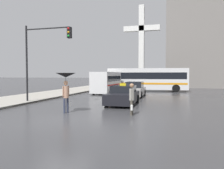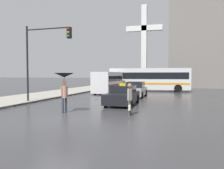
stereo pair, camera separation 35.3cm
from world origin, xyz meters
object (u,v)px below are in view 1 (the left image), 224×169
(city_bus, at_px, (147,79))
(traffic_light, at_px, (43,49))
(sedan_red, at_px, (134,90))
(ambulance_van, at_px, (106,82))
(pedestrian_with_umbrella, at_px, (66,80))
(monument_cross, at_px, (142,41))
(pedestrian_man, at_px, (132,97))
(taxi, at_px, (123,96))

(city_bus, height_order, traffic_light, traffic_light)
(sedan_red, relative_size, ambulance_van, 0.80)
(ambulance_van, relative_size, pedestrian_with_umbrella, 2.42)
(sedan_red, relative_size, monument_cross, 0.31)
(pedestrian_with_umbrella, bearing_deg, pedestrian_man, -58.94)
(traffic_light, distance_m, monument_cross, 24.38)
(sedan_red, xyz_separation_m, ambulance_van, (-3.73, 2.78, 0.71))
(ambulance_van, distance_m, pedestrian_man, 13.87)
(pedestrian_with_umbrella, relative_size, pedestrian_man, 1.33)
(pedestrian_man, bearing_deg, monument_cross, -173.76)
(taxi, bearing_deg, pedestrian_with_umbrella, 61.87)
(taxi, height_order, city_bus, city_bus)
(sedan_red, distance_m, pedestrian_man, 10.17)
(pedestrian_man, distance_m, traffic_light, 8.43)
(ambulance_van, distance_m, traffic_light, 10.40)
(pedestrian_man, relative_size, monument_cross, 0.12)
(ambulance_van, relative_size, traffic_light, 0.93)
(taxi, xyz_separation_m, city_bus, (0.32, 13.65, 1.03))
(pedestrian_man, bearing_deg, pedestrian_with_umbrella, -84.65)
(taxi, xyz_separation_m, monument_cross, (-1.64, 22.66, 7.40))
(sedan_red, height_order, monument_cross, monument_cross)
(pedestrian_man, bearing_deg, city_bus, -176.81)
(ambulance_van, bearing_deg, traffic_light, 81.25)
(ambulance_van, bearing_deg, monument_cross, -96.58)
(taxi, distance_m, city_bus, 13.69)
(city_bus, relative_size, monument_cross, 0.73)
(city_bus, xyz_separation_m, pedestrian_man, (1.03, -17.67, -0.72))
(city_bus, distance_m, pedestrian_with_umbrella, 18.22)
(taxi, xyz_separation_m, pedestrian_man, (1.34, -4.03, 0.31))
(city_bus, bearing_deg, pedestrian_man, -0.72)
(sedan_red, bearing_deg, ambulance_van, -36.73)
(traffic_light, bearing_deg, city_bus, 67.13)
(ambulance_van, relative_size, monument_cross, 0.39)
(taxi, distance_m, pedestrian_man, 4.26)
(sedan_red, relative_size, pedestrian_with_umbrella, 1.93)
(ambulance_van, distance_m, monument_cross, 15.53)
(sedan_red, height_order, ambulance_van, ambulance_van)
(sedan_red, height_order, city_bus, city_bus)
(sedan_red, distance_m, city_bus, 7.70)
(taxi, height_order, monument_cross, monument_cross)
(ambulance_van, height_order, traffic_light, traffic_light)
(city_bus, relative_size, pedestrian_with_umbrella, 4.60)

